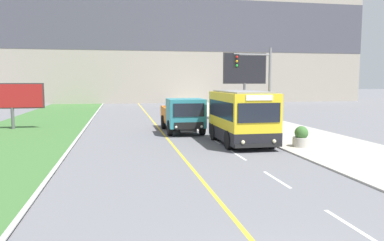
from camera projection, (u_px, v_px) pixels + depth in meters
name	position (u px, v px, depth m)	size (l,w,h in m)	color
apartment_block_background	(136.00, 30.00, 63.63)	(80.00, 8.04, 24.47)	#A89E8E
city_bus	(242.00, 117.00, 21.49)	(2.72, 5.56, 3.07)	yellow
dump_truck	(184.00, 116.00, 26.05)	(2.50, 6.48, 2.44)	black
car_distant	(183.00, 108.00, 41.38)	(1.80, 4.30, 1.45)	maroon
traffic_light_mast	(259.00, 82.00, 21.75)	(2.28, 0.32, 5.56)	slate
billboard_large	(245.00, 71.00, 35.03)	(4.16, 0.24, 6.27)	#59595B
billboard_small	(12.00, 97.00, 28.07)	(4.63, 0.24, 3.49)	#59595B
planter_round_near	(301.00, 138.00, 20.33)	(0.92, 0.92, 1.13)	#B7B2A8
planter_round_second	(273.00, 129.00, 24.31)	(0.84, 0.84, 1.08)	#B7B2A8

